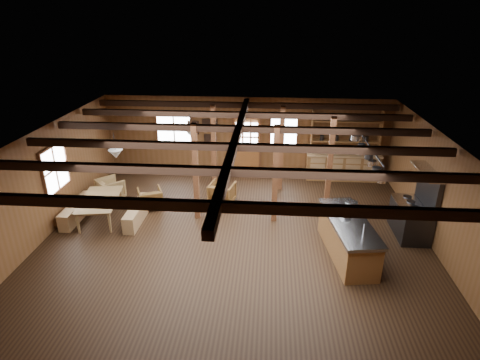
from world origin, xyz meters
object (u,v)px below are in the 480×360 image
object	(u,v)px
armchair_b	(222,193)
armchair_c	(111,189)
kitchen_island	(347,237)
commercial_range	(413,214)
armchair_a	(150,198)
dining_table	(102,209)

from	to	relation	value
armchair_b	armchair_c	size ratio (longest dim) A/B	1.01
kitchen_island	commercial_range	distance (m)	2.19
armchair_a	armchair_b	world-z (taller)	armchair_b
kitchen_island	armchair_c	bearing A→B (deg)	150.78
kitchen_island	armchair_b	xyz separation A→B (m)	(-3.37, 2.58, -0.14)
commercial_range	dining_table	world-z (taller)	commercial_range
kitchen_island	armchair_c	world-z (taller)	kitchen_island
armchair_a	dining_table	bearing A→B (deg)	8.94
commercial_range	dining_table	size ratio (longest dim) A/B	1.02
commercial_range	armchair_b	world-z (taller)	commercial_range
kitchen_island	armchair_b	size ratio (longest dim) A/B	3.50
kitchen_island	commercial_range	bearing A→B (deg)	22.50
armchair_b	dining_table	bearing A→B (deg)	33.24
commercial_range	armchair_b	size ratio (longest dim) A/B	2.48
armchair_a	armchair_b	bearing A→B (deg)	168.33
commercial_range	armchair_a	distance (m)	7.44
armchair_b	armchair_c	bearing A→B (deg)	11.02
dining_table	armchair_c	bearing A→B (deg)	1.78
armchair_a	armchair_c	size ratio (longest dim) A/B	0.93
armchair_c	commercial_range	bearing A→B (deg)	-146.80
armchair_a	armchair_b	xyz separation A→B (m)	(2.12, 0.49, 0.02)
commercial_range	armchair_a	xyz separation A→B (m)	(-7.38, 0.97, -0.29)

